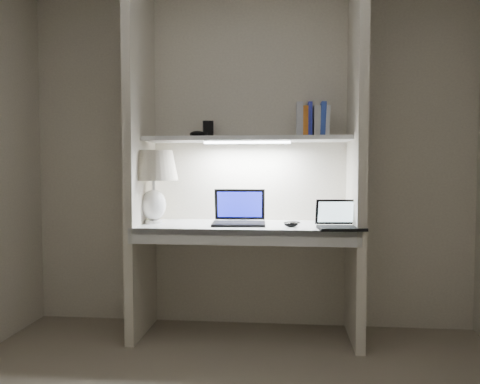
# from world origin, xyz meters

# --- Properties ---
(back_wall) EXTENTS (3.20, 0.01, 2.50)m
(back_wall) POSITION_xyz_m (0.00, 1.50, 1.25)
(back_wall) COLOR beige
(back_wall) RESTS_ON floor
(alcove_panel_left) EXTENTS (0.06, 0.55, 2.50)m
(alcove_panel_left) POSITION_xyz_m (-0.73, 1.23, 1.25)
(alcove_panel_left) COLOR beige
(alcove_panel_left) RESTS_ON floor
(alcove_panel_right) EXTENTS (0.06, 0.55, 2.50)m
(alcove_panel_right) POSITION_xyz_m (0.73, 1.23, 1.25)
(alcove_panel_right) COLOR beige
(alcove_panel_right) RESTS_ON floor
(desk) EXTENTS (1.40, 0.55, 0.04)m
(desk) POSITION_xyz_m (0.00, 1.23, 0.75)
(desk) COLOR white
(desk) RESTS_ON alcove_panel_left
(desk_apron) EXTENTS (1.46, 0.03, 0.10)m
(desk_apron) POSITION_xyz_m (0.00, 0.96, 0.72)
(desk_apron) COLOR silver
(desk_apron) RESTS_ON desk
(shelf) EXTENTS (1.40, 0.36, 0.03)m
(shelf) POSITION_xyz_m (0.00, 1.32, 1.35)
(shelf) COLOR silver
(shelf) RESTS_ON back_wall
(strip_light) EXTENTS (0.60, 0.04, 0.02)m
(strip_light) POSITION_xyz_m (0.00, 1.32, 1.33)
(strip_light) COLOR white
(strip_light) RESTS_ON shelf
(table_lamp) EXTENTS (0.34, 0.34, 0.50)m
(table_lamp) POSITION_xyz_m (-0.64, 1.23, 1.11)
(table_lamp) COLOR white
(table_lamp) RESTS_ON desk
(laptop_main) EXTENTS (0.37, 0.32, 0.24)m
(laptop_main) POSITION_xyz_m (-0.05, 1.23, 0.82)
(laptop_main) COLOR black
(laptop_main) RESTS_ON desk
(laptop_netbook) EXTENTS (0.30, 0.27, 0.18)m
(laptop_netbook) POSITION_xyz_m (0.61, 1.05, 0.81)
(laptop_netbook) COLOR black
(laptop_netbook) RESTS_ON desk
(speaker) EXTENTS (0.12, 0.11, 0.14)m
(speaker) POSITION_xyz_m (-0.06, 1.45, 0.84)
(speaker) COLOR silver
(speaker) RESTS_ON desk
(mouse) EXTENTS (0.10, 0.08, 0.03)m
(mouse) POSITION_xyz_m (0.30, 1.11, 0.79)
(mouse) COLOR black
(mouse) RESTS_ON desk
(cable_coil) EXTENTS (0.12, 0.12, 0.01)m
(cable_coil) POSITION_xyz_m (0.32, 1.32, 0.78)
(cable_coil) COLOR black
(cable_coil) RESTS_ON desk
(sticky_note) EXTENTS (0.08, 0.08, 0.00)m
(sticky_note) POSITION_xyz_m (-0.64, 1.30, 0.77)
(sticky_note) COLOR #EBF934
(sticky_note) RESTS_ON desk
(book_row) EXTENTS (0.23, 0.16, 0.24)m
(book_row) POSITION_xyz_m (0.45, 1.43, 1.48)
(book_row) COLOR silver
(book_row) RESTS_ON shelf
(shelf_box) EXTENTS (0.08, 0.07, 0.12)m
(shelf_box) POSITION_xyz_m (-0.29, 1.43, 1.43)
(shelf_box) COLOR black
(shelf_box) RESTS_ON shelf
(shelf_gadget) EXTENTS (0.11, 0.08, 0.05)m
(shelf_gadget) POSITION_xyz_m (-0.36, 1.35, 1.39)
(shelf_gadget) COLOR black
(shelf_gadget) RESTS_ON shelf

